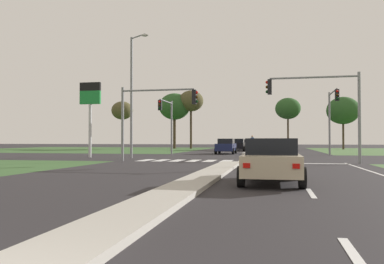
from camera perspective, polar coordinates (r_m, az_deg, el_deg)
name	(u,v)px	position (r m, az deg, el deg)	size (l,w,h in m)	color
ground_plane	(242,158)	(32.20, 7.22, -3.71)	(200.00, 200.00, 0.00)	#282628
grass_verge_far_left	(89,149)	(63.15, -14.64, -2.43)	(35.00, 35.00, 0.01)	#385B2D
median_island_near	(197,181)	(13.38, 0.76, -7.02)	(1.20, 22.00, 0.14)	#ADA89E
median_island_far	(256,150)	(57.14, 9.19, -2.52)	(1.20, 36.00, 0.14)	#ADA89E
lane_dash_near	(356,258)	(5.39, 22.57, -16.45)	(0.14, 2.00, 0.01)	silver
lane_dash_second	(311,193)	(11.24, 16.75, -8.42)	(0.14, 2.00, 0.01)	silver
lane_dash_third	(298,174)	(17.19, 14.99, -5.89)	(0.14, 2.00, 0.01)	silver
lane_dash_fourth	(292,165)	(23.17, 14.14, -4.67)	(0.14, 2.00, 0.01)	silver
lane_dash_fifth	(288,160)	(29.16, 13.65, -3.94)	(0.14, 2.00, 0.01)	silver
stop_bar_near	(295,163)	(25.14, 14.64, -4.39)	(6.40, 0.50, 0.01)	silver
crosswalk_bar_near	(146,160)	(28.35, -6.67, -4.05)	(0.70, 2.80, 0.01)	silver
crosswalk_bar_second	(161,160)	(28.01, -4.43, -4.09)	(0.70, 2.80, 0.01)	silver
crosswalk_bar_third	(177,161)	(27.71, -2.14, -4.12)	(0.70, 2.80, 0.01)	silver
crosswalk_bar_fourth	(193,161)	(27.46, 0.19, -4.15)	(0.70, 2.80, 0.01)	silver
crosswalk_bar_fifth	(210,161)	(27.25, 2.57, -4.17)	(0.70, 2.80, 0.01)	silver
crosswalk_bar_sixth	(226,161)	(27.09, 4.98, -4.19)	(0.70, 2.80, 0.01)	silver
crosswalk_bar_seventh	(243,161)	(26.98, 7.41, -4.19)	(0.70, 2.80, 0.01)	silver
crosswalk_bar_eighth	(261,161)	(26.92, 9.86, -4.19)	(0.70, 2.80, 0.01)	silver
car_black_near	(238,145)	(52.48, 6.57, -1.83)	(2.05, 4.54, 1.61)	black
car_beige_second	(271,160)	(13.41, 11.37, -4.02)	(2.02, 4.15, 1.49)	#BCAD8E
car_blue_third	(240,144)	(58.34, 6.99, -1.79)	(2.03, 4.61, 1.54)	navy
car_navy_fourth	(226,146)	(41.35, 4.92, -2.03)	(1.97, 4.46, 1.58)	#161E47
car_white_fifth	(243,144)	(64.70, 7.39, -1.73)	(1.98, 4.30, 1.55)	silver
traffic_signal_far_left	(167,117)	(38.45, -3.58, 2.23)	(0.32, 4.50, 5.39)	gray
traffic_signal_near_right	(323,100)	(25.76, 18.34, 4.39)	(5.68, 0.32, 5.57)	gray
traffic_signal_near_left	(152,109)	(26.80, -5.85, 3.34)	(5.35, 0.32, 5.04)	gray
traffic_signal_far_right	(332,110)	(37.35, 19.52, 2.94)	(0.32, 4.96, 5.89)	gray
street_lamp_second	(133,91)	(31.93, -8.54, 5.91)	(1.87, 1.33, 9.65)	gray
pedestrian_at_median	(252,142)	(42.05, 8.68, -1.43)	(0.34, 0.34, 1.80)	#9E8966
fuel_price_totem	(90,102)	(33.92, -14.44, 4.14)	(1.80, 0.24, 6.21)	silver
treeline_near	(122,111)	(69.31, -10.01, 3.02)	(3.70, 3.70, 8.10)	#423323
treeline_second	(175,107)	(67.13, -2.53, 3.65)	(5.25, 5.25, 9.34)	#423323
treeline_third	(191,101)	(66.39, -0.15, 4.43)	(4.13, 4.13, 9.73)	#423323
treeline_fourth	(288,109)	(66.29, 13.64, 3.28)	(4.08, 4.08, 8.30)	#423323
treeline_fifth	(343,111)	(65.11, 20.92, 2.90)	(4.95, 4.95, 8.08)	#423323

